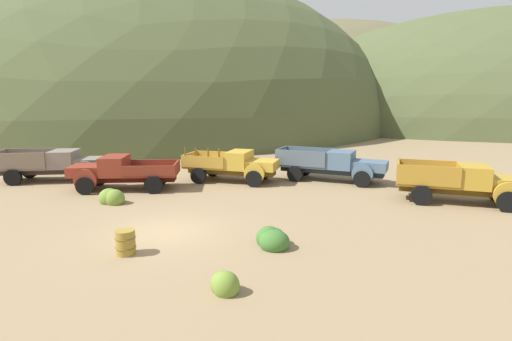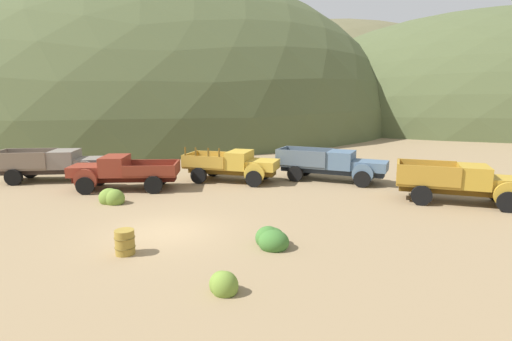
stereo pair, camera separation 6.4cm
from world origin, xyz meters
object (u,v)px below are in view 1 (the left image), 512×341
Objects in this scene: truck_primer_gray at (62,164)px; oil_drum_by_truck at (125,242)px; truck_faded_yellow at (238,166)px; truck_mustard at (469,183)px; truck_rust_red at (117,172)px; truck_chalk_blue at (338,165)px.

truck_primer_gray is 8.24× the size of oil_drum_by_truck.
oil_drum_by_truck is at bearing -63.59° from truck_primer_gray.
truck_faded_yellow is 12.48m from truck_mustard.
truck_primer_gray is 10.84m from truck_faded_yellow.
truck_mustard is (22.65, -3.24, -0.01)m from truck_primer_gray.
oil_drum_by_truck is at bearing -90.02° from truck_faded_yellow.
truck_chalk_blue is at bearing -174.26° from truck_rust_red.
truck_rust_red reaches higher than oil_drum_by_truck.
oil_drum_by_truck is (-2.12, -11.67, -0.58)m from truck_faded_yellow.
truck_rust_red is 12.93m from truck_chalk_blue.
truck_mustard reaches higher than truck_rust_red.
truck_chalk_blue is at bearing -7.55° from truck_primer_gray.
truck_primer_gray and truck_chalk_blue have the same top height.
truck_primer_gray is 1.16× the size of truck_faded_yellow.
truck_faded_yellow is 0.96× the size of truck_mustard.
truck_primer_gray is 22.88m from truck_mustard.
truck_faded_yellow is 6.09m from truck_chalk_blue.
truck_rust_red is 1.03× the size of truck_faded_yellow.
truck_primer_gray is 1.13× the size of truck_rust_red.
oil_drum_by_truck is (8.69, -10.94, -0.61)m from truck_primer_gray.
truck_rust_red is at bearing -170.14° from truck_mustard.
truck_primer_gray reaches higher than oil_drum_by_truck.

